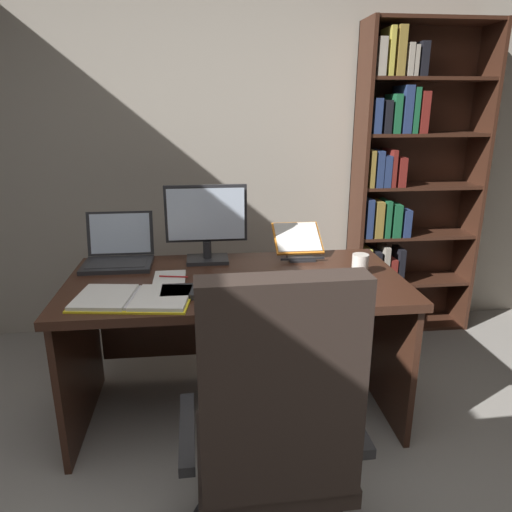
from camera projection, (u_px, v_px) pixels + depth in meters
wall_back at (238, 141)px, 3.21m from camera, size 4.65×0.12×2.64m
desk at (235, 310)px, 2.43m from camera, size 1.62×0.82×0.75m
bookshelf at (403, 183)px, 3.20m from camera, size 0.85×0.29×2.06m
office_chair at (274, 452)px, 1.54m from camera, size 0.62×0.60×1.12m
monitor at (206, 224)px, 2.49m from camera, size 0.43×0.16×0.41m
laptop at (119, 254)px, 2.49m from camera, size 0.35×0.30×0.26m
keyboard at (209, 291)px, 2.11m from camera, size 0.42×0.15×0.02m
computer_mouse at (276, 286)px, 2.14m from camera, size 0.06×0.10×0.04m
reading_stand_with_book at (298, 241)px, 2.64m from camera, size 0.26×0.28×0.16m
open_binder at (133, 298)px, 2.03m from camera, size 0.53×0.34×0.02m
notepad at (170, 278)px, 2.28m from camera, size 0.15×0.21×0.01m
pen at (174, 277)px, 2.28m from camera, size 0.14×0.04×0.01m
coffee_mug at (360, 264)px, 2.35m from camera, size 0.08×0.08×0.10m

